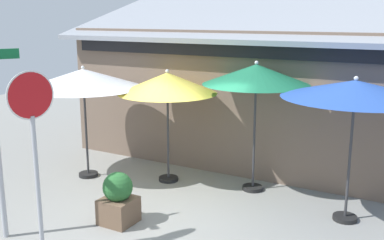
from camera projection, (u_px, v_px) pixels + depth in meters
The scene contains 8 objects.
ground_plane at pixel (161, 218), 8.56m from camera, with size 28.00×28.00×0.10m, color gray.
cafe_building at pixel (260, 87), 12.40m from camera, with size 9.29×5.23×4.58m.
stop_sign at pixel (33, 131), 6.74m from camera, with size 0.21×0.71×2.89m.
patio_umbrella_ivory_left at pixel (83, 79), 10.14m from camera, with size 2.65×2.65×2.58m.
patio_umbrella_mustard_center at pixel (167, 84), 9.87m from camera, with size 2.19×2.19×2.54m.
patio_umbrella_forest_green_right at pixel (256, 75), 9.26m from camera, with size 2.21×2.21×2.78m.
patio_umbrella_royal_blue_far_right at pixel (355, 90), 7.82m from camera, with size 2.55×2.55×2.66m.
sidewalk_planter at pixel (118, 199), 8.15m from camera, with size 0.59×0.59×0.96m.
Camera 1 is at (4.40, -6.63, 3.66)m, focal length 42.59 mm.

